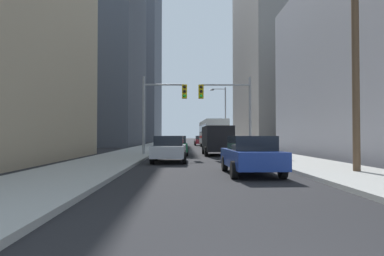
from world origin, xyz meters
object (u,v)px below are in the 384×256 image
(city_bus, at_px, (212,133))
(traffic_signal_near_right, at_px, (228,103))
(sedan_green, at_px, (176,145))
(sedan_maroon, at_px, (201,141))
(sedan_silver, at_px, (169,149))
(sedan_beige, at_px, (178,142))
(cargo_van_black, at_px, (217,139))
(sedan_blue, at_px, (251,155))
(traffic_signal_near_left, at_px, (162,103))

(city_bus, distance_m, traffic_signal_near_right, 16.66)
(sedan_green, distance_m, sedan_maroon, 26.25)
(sedan_silver, distance_m, sedan_beige, 21.50)
(cargo_van_black, distance_m, traffic_signal_near_right, 3.03)
(sedan_silver, xyz_separation_m, traffic_signal_near_right, (4.16, 5.90, 3.28))
(sedan_blue, bearing_deg, sedan_green, 104.03)
(cargo_van_black, bearing_deg, sedan_maroon, 89.90)
(sedan_blue, distance_m, sedan_maroon, 39.14)
(cargo_van_black, height_order, sedan_maroon, cargo_van_black)
(city_bus, distance_m, cargo_van_black, 15.56)
(sedan_beige, bearing_deg, city_bus, 12.05)
(city_bus, height_order, cargo_van_black, city_bus)
(sedan_blue, bearing_deg, sedan_silver, 119.16)
(sedan_silver, relative_size, sedan_green, 1.01)
(sedan_blue, height_order, traffic_signal_near_right, traffic_signal_near_right)
(city_bus, distance_m, sedan_green, 16.16)
(sedan_silver, distance_m, sedan_maroon, 33.11)
(sedan_maroon, xyz_separation_m, traffic_signal_near_right, (0.67, -27.02, 3.28))
(sedan_maroon, xyz_separation_m, traffic_signal_near_left, (-4.27, -27.02, 3.25))
(sedan_blue, height_order, sedan_silver, same)
(sedan_green, bearing_deg, city_bus, 74.72)
(cargo_van_black, height_order, sedan_blue, cargo_van_black)
(sedan_blue, relative_size, traffic_signal_near_right, 0.71)
(sedan_beige, xyz_separation_m, sedan_maroon, (3.39, 11.43, 0.00))
(sedan_silver, height_order, sedan_maroon, same)
(city_bus, xyz_separation_m, traffic_signal_near_left, (-5.23, -16.52, 2.09))
(sedan_blue, distance_m, traffic_signal_near_left, 13.25)
(city_bus, bearing_deg, sedan_silver, -101.21)
(sedan_green, bearing_deg, sedan_silver, -91.64)
(sedan_blue, height_order, sedan_green, same)
(sedan_maroon, distance_m, traffic_signal_near_left, 27.55)
(sedan_beige, relative_size, sedan_maroon, 0.99)
(cargo_van_black, bearing_deg, sedan_silver, -116.50)
(sedan_silver, relative_size, traffic_signal_near_right, 0.71)
(sedan_green, height_order, traffic_signal_near_right, traffic_signal_near_right)
(sedan_green, height_order, sedan_maroon, same)
(traffic_signal_near_right, bearing_deg, city_bus, 89.03)
(cargo_van_black, height_order, traffic_signal_near_right, traffic_signal_near_right)
(sedan_silver, height_order, sedan_beige, same)
(cargo_van_black, distance_m, sedan_green, 3.29)
(city_bus, bearing_deg, sedan_maroon, 95.20)
(cargo_van_black, distance_m, sedan_beige, 14.98)
(cargo_van_black, xyz_separation_m, sedan_blue, (0.03, -13.13, -0.52))
(sedan_maroon, relative_size, traffic_signal_near_right, 0.71)
(sedan_silver, xyz_separation_m, sedan_beige, (0.10, 21.50, 0.00))
(sedan_maroon, bearing_deg, traffic_signal_near_right, -88.57)
(city_bus, relative_size, sedan_blue, 2.72)
(city_bus, height_order, sedan_blue, city_bus)
(sedan_blue, xyz_separation_m, traffic_signal_near_left, (-4.25, 12.12, 3.25))
(sedan_beige, xyz_separation_m, traffic_signal_near_left, (-0.88, -15.60, 3.25))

